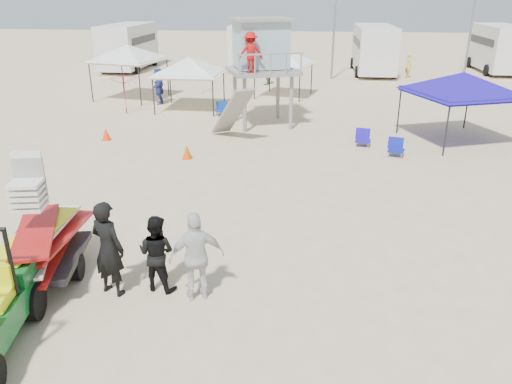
# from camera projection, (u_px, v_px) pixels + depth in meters

# --- Properties ---
(ground) EXTENTS (140.00, 140.00, 0.00)m
(ground) POSITION_uv_depth(u_px,v_px,m) (210.00, 320.00, 8.93)
(ground) COLOR beige
(ground) RESTS_ON ground
(surf_trailer) EXTENTS (1.75, 2.72, 2.38)m
(surf_trailer) POSITION_uv_depth(u_px,v_px,m) (40.00, 237.00, 9.84)
(surf_trailer) COLOR black
(surf_trailer) RESTS_ON ground
(man_left) EXTENTS (0.82, 0.67, 1.92)m
(man_left) POSITION_uv_depth(u_px,v_px,m) (108.00, 249.00, 9.41)
(man_left) COLOR black
(man_left) RESTS_ON ground
(man_mid) EXTENTS (0.87, 0.75, 1.56)m
(man_mid) POSITION_uv_depth(u_px,v_px,m) (157.00, 253.00, 9.62)
(man_mid) COLOR black
(man_mid) RESTS_ON ground
(man_right) EXTENTS (1.13, 0.79, 1.78)m
(man_right) POSITION_uv_depth(u_px,v_px,m) (197.00, 257.00, 9.27)
(man_right) COLOR silver
(man_right) RESTS_ON ground
(lifeguard_tower) EXTENTS (3.49, 3.49, 4.36)m
(lifeguard_tower) POSITION_uv_depth(u_px,v_px,m) (261.00, 48.00, 20.92)
(lifeguard_tower) COLOR gray
(lifeguard_tower) RESTS_ON ground
(canopy_blue) EXTENTS (4.38, 4.38, 3.07)m
(canopy_blue) POSITION_uv_depth(u_px,v_px,m) (464.00, 76.00, 18.74)
(canopy_blue) COLOR black
(canopy_blue) RESTS_ON ground
(canopy_white_a) EXTENTS (3.04, 3.04, 2.95)m
(canopy_white_a) POSITION_uv_depth(u_px,v_px,m) (189.00, 60.00, 24.06)
(canopy_white_a) COLOR black
(canopy_white_a) RESTS_ON ground
(canopy_white_b) EXTENTS (3.72, 3.72, 3.26)m
(canopy_white_b) POSITION_uv_depth(u_px,v_px,m) (128.00, 48.00, 26.39)
(canopy_white_b) COLOR black
(canopy_white_b) RESTS_ON ground
(canopy_white_c) EXTENTS (3.25, 3.25, 2.98)m
(canopy_white_c) POSITION_uv_depth(u_px,v_px,m) (284.00, 52.00, 27.10)
(canopy_white_c) COLOR black
(canopy_white_c) RESTS_ON ground
(umbrella_a) EXTENTS (2.46, 2.49, 1.90)m
(umbrella_a) POSITION_uv_depth(u_px,v_px,m) (124.00, 94.00, 23.59)
(umbrella_a) COLOR #B21324
(umbrella_a) RESTS_ON ground
(umbrella_b) EXTENTS (2.55, 2.54, 1.66)m
(umbrella_b) POSITION_uv_depth(u_px,v_px,m) (203.00, 79.00, 28.52)
(umbrella_b) COLOR gold
(umbrella_b) RESTS_ON ground
(cone_near) EXTENTS (0.34, 0.34, 0.50)m
(cone_near) POSITION_uv_depth(u_px,v_px,m) (187.00, 152.00, 17.48)
(cone_near) COLOR #DC4806
(cone_near) RESTS_ON ground
(cone_far) EXTENTS (0.34, 0.34, 0.50)m
(cone_far) POSITION_uv_depth(u_px,v_px,m) (106.00, 134.00, 19.66)
(cone_far) COLOR #FF3808
(cone_far) RESTS_ON ground
(beach_chair_a) EXTENTS (0.69, 0.76, 0.64)m
(beach_chair_a) POSITION_uv_depth(u_px,v_px,m) (222.00, 108.00, 23.69)
(beach_chair_a) COLOR navy
(beach_chair_a) RESTS_ON ground
(beach_chair_b) EXTENTS (0.66, 0.72, 0.64)m
(beach_chair_b) POSITION_uv_depth(u_px,v_px,m) (396.00, 147.00, 17.80)
(beach_chair_b) COLOR #0E199B
(beach_chair_b) RESTS_ON ground
(beach_chair_c) EXTENTS (0.63, 0.68, 0.64)m
(beach_chair_c) POSITION_uv_depth(u_px,v_px,m) (363.00, 137.00, 18.97)
(beach_chair_c) COLOR #1D10AE
(beach_chair_c) RESTS_ON ground
(rv_far_left) EXTENTS (2.64, 6.80, 3.25)m
(rv_far_left) POSITION_uv_depth(u_px,v_px,m) (128.00, 45.00, 37.11)
(rv_far_left) COLOR silver
(rv_far_left) RESTS_ON ground
(rv_mid_left) EXTENTS (2.65, 6.50, 3.25)m
(rv_mid_left) POSITION_uv_depth(u_px,v_px,m) (250.00, 44.00, 37.60)
(rv_mid_left) COLOR silver
(rv_mid_left) RESTS_ON ground
(rv_mid_right) EXTENTS (2.64, 7.00, 3.25)m
(rv_mid_right) POSITION_uv_depth(u_px,v_px,m) (374.00, 47.00, 35.32)
(rv_mid_right) COLOR silver
(rv_mid_right) RESTS_ON ground
(rv_far_right) EXTENTS (2.64, 6.60, 3.25)m
(rv_far_right) POSITION_uv_depth(u_px,v_px,m) (499.00, 46.00, 35.80)
(rv_far_right) COLOR silver
(rv_far_right) RESTS_ON ground
(light_pole_left) EXTENTS (0.14, 0.14, 8.00)m
(light_pole_left) POSITION_uv_depth(u_px,v_px,m) (335.00, 16.00, 32.03)
(light_pole_left) COLOR slate
(light_pole_left) RESTS_ON ground
(light_pole_right) EXTENTS (0.14, 0.14, 8.00)m
(light_pole_right) POSITION_uv_depth(u_px,v_px,m) (473.00, 16.00, 32.52)
(light_pole_right) COLOR slate
(light_pole_right) RESTS_ON ground
(distant_beachgoers) EXTENTS (15.09, 11.09, 1.82)m
(distant_beachgoers) POSITION_uv_depth(u_px,v_px,m) (236.00, 77.00, 28.62)
(distant_beachgoers) COLOR #E0DD54
(distant_beachgoers) RESTS_ON ground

